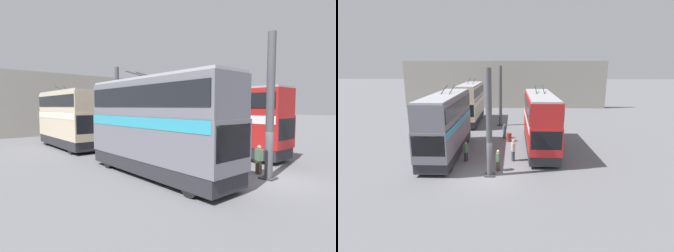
# 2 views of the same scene
# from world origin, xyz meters

# --- Properties ---
(ground_plane) EXTENTS (240.00, 240.00, 0.00)m
(ground_plane) POSITION_xyz_m (0.00, 0.00, 0.00)
(ground_plane) COLOR slate
(depot_back_wall) EXTENTS (0.50, 36.00, 8.30)m
(depot_back_wall) POSITION_xyz_m (30.02, 0.00, 4.15)
(depot_back_wall) COLOR gray
(depot_back_wall) RESTS_ON ground_plane
(support_column_near) EXTENTS (0.75, 0.75, 7.62)m
(support_column_near) POSITION_xyz_m (0.36, 0.00, 3.68)
(support_column_near) COLOR #4C4C51
(support_column_near) RESTS_ON ground_plane
(support_column_far) EXTENTS (0.75, 0.75, 7.62)m
(support_column_far) POSITION_xyz_m (16.03, 0.00, 3.68)
(support_column_far) COLOR #4C4C51
(support_column_far) RESTS_ON ground_plane
(bus_left_far) EXTENTS (10.11, 2.54, 5.81)m
(bus_left_far) POSITION_xyz_m (6.37, -4.12, 2.95)
(bus_left_far) COLOR black
(bus_left_far) RESTS_ON ground_plane
(bus_right_mid) EXTENTS (10.13, 2.54, 5.96)m
(bus_right_mid) POSITION_xyz_m (4.69, 4.12, 3.03)
(bus_right_mid) COLOR black
(bus_right_mid) RESTS_ON ground_plane
(bus_right_far) EXTENTS (9.52, 2.54, 5.85)m
(bus_right_far) POSITION_xyz_m (17.71, 4.12, 2.98)
(bus_right_far) COLOR black
(bus_right_far) RESTS_ON ground_plane
(person_aisle_midway) EXTENTS (0.48, 0.41, 1.58)m
(person_aisle_midway) POSITION_xyz_m (10.04, -0.71, 0.83)
(person_aisle_midway) COLOR #384251
(person_aisle_midway) RESTS_ON ground_plane
(person_by_right_row) EXTENTS (0.48, 0.39, 1.64)m
(person_by_right_row) POSITION_xyz_m (3.14, 2.21, 0.86)
(person_by_right_row) COLOR #2D2D33
(person_by_right_row) RESTS_ON ground_plane
(person_by_left_row) EXTENTS (0.47, 0.36, 1.80)m
(person_by_left_row) POSITION_xyz_m (3.33, -1.68, 0.96)
(person_by_left_row) COLOR #384251
(person_by_left_row) RESTS_ON ground_plane
(person_aisle_foreground) EXTENTS (0.47, 0.35, 1.64)m
(person_aisle_foreground) POSITION_xyz_m (1.24, -0.56, 0.86)
(person_aisle_foreground) COLOR #473D33
(person_aisle_foreground) RESTS_ON ground_plane
(oil_drum) EXTENTS (0.57, 0.57, 0.91)m
(oil_drum) POSITION_xyz_m (8.88, -1.22, 0.45)
(oil_drum) COLOR #933828
(oil_drum) RESTS_ON ground_plane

